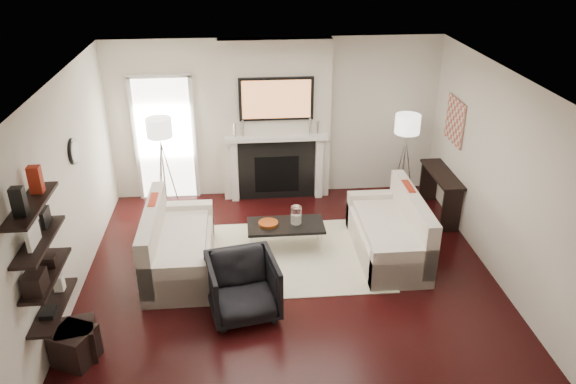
{
  "coord_description": "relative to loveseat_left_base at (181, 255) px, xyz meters",
  "views": [
    {
      "loc": [
        -0.59,
        -5.97,
        4.37
      ],
      "look_at": [
        0.0,
        0.6,
        1.15
      ],
      "focal_mm": 35.0,
      "sensor_mm": 36.0,
      "label": 1
    }
  ],
  "objects": [
    {
      "name": "room_envelope",
      "position": [
        1.48,
        -0.68,
        1.14
      ],
      "size": [
        6.0,
        6.0,
        6.0
      ],
      "color": "black",
      "rests_on": "ground"
    },
    {
      "name": "chimney_breast",
      "position": [
        1.48,
        2.2,
        1.14
      ],
      "size": [
        1.8,
        0.25,
        2.7
      ],
      "primitive_type": "cube",
      "color": "silver",
      "rests_on": "floor"
    },
    {
      "name": "fireplace_surround",
      "position": [
        1.48,
        2.06,
        0.31
      ],
      "size": [
        1.3,
        0.02,
        1.04
      ],
      "primitive_type": "cube",
      "color": "black",
      "rests_on": "floor"
    },
    {
      "name": "firebox",
      "position": [
        1.48,
        2.06,
        0.24
      ],
      "size": [
        0.75,
        0.02,
        0.65
      ],
      "primitive_type": "cube",
      "color": "black",
      "rests_on": "floor"
    },
    {
      "name": "mantel_pilaster_l",
      "position": [
        0.76,
        2.03,
        0.34
      ],
      "size": [
        0.12,
        0.08,
        1.1
      ],
      "primitive_type": "cube",
      "color": "white",
      "rests_on": "floor"
    },
    {
      "name": "mantel_pilaster_r",
      "position": [
        2.2,
        2.03,
        0.34
      ],
      "size": [
        0.12,
        0.08,
        1.1
      ],
      "primitive_type": "cube",
      "color": "white",
      "rests_on": "floor"
    },
    {
      "name": "mantel_shelf",
      "position": [
        1.48,
        2.01,
        0.91
      ],
      "size": [
        1.7,
        0.18,
        0.07
      ],
      "primitive_type": "cube",
      "color": "white",
      "rests_on": "chimney_breast"
    },
    {
      "name": "tv_body",
      "position": [
        1.48,
        2.04,
        1.57
      ],
      "size": [
        1.2,
        0.06,
        0.7
      ],
      "primitive_type": "cube",
      "color": "black",
      "rests_on": "chimney_breast"
    },
    {
      "name": "tv_screen",
      "position": [
        1.48,
        2.01,
        1.57
      ],
      "size": [
        1.1,
        0.0,
        0.62
      ],
      "primitive_type": "cube",
      "color": "#BF723F",
      "rests_on": "tv_body"
    },
    {
      "name": "candlestick_l_tall",
      "position": [
        0.93,
        2.02,
        1.09
      ],
      "size": [
        0.04,
        0.04,
        0.3
      ],
      "primitive_type": "cylinder",
      "color": "silver",
      "rests_on": "mantel_shelf"
    },
    {
      "name": "candlestick_l_short",
      "position": [
        0.8,
        2.02,
        1.06
      ],
      "size": [
        0.04,
        0.04,
        0.24
      ],
      "primitive_type": "cylinder",
      "color": "silver",
      "rests_on": "mantel_shelf"
    },
    {
      "name": "candlestick_r_tall",
      "position": [
        2.03,
        2.02,
        1.09
      ],
      "size": [
        0.04,
        0.04,
        0.3
      ],
      "primitive_type": "cylinder",
      "color": "silver",
      "rests_on": "mantel_shelf"
    },
    {
      "name": "candlestick_r_short",
      "position": [
        2.16,
        2.02,
        1.06
      ],
      "size": [
        0.04,
        0.04,
        0.24
      ],
      "primitive_type": "cylinder",
      "color": "silver",
      "rests_on": "mantel_shelf"
    },
    {
      "name": "hallway_panel",
      "position": [
        -0.37,
        2.3,
        0.84
      ],
      "size": [
        0.9,
        0.02,
        2.1
      ],
      "primitive_type": "cube",
      "color": "white",
      "rests_on": "floor"
    },
    {
      "name": "door_trim_l",
      "position": [
        -0.85,
        2.28,
        0.84
      ],
      "size": [
        0.06,
        0.06,
        2.16
      ],
      "primitive_type": "cube",
      "color": "white",
      "rests_on": "floor"
    },
    {
      "name": "door_trim_r",
      "position": [
        0.11,
        2.28,
        0.84
      ],
      "size": [
        0.06,
        0.06,
        2.16
      ],
      "primitive_type": "cube",
      "color": "white",
      "rests_on": "floor"
    },
    {
      "name": "door_trim_top",
      "position": [
        -0.37,
        2.28,
        1.92
      ],
      "size": [
        1.02,
        0.06,
        0.06
      ],
      "primitive_type": "cube",
      "color": "white",
      "rests_on": "wall_back"
    },
    {
      "name": "rug",
      "position": [
        1.57,
        0.16,
        -0.2
      ],
      "size": [
        2.6,
        2.0,
        0.01
      ],
      "primitive_type": "cube",
      "color": "beige",
      "rests_on": "floor"
    },
    {
      "name": "loveseat_left_base",
      "position": [
        0.0,
        0.0,
        0.0
      ],
      "size": [
        0.85,
        1.8,
        0.42
      ],
      "primitive_type": "cube",
      "color": "beige",
      "rests_on": "floor"
    },
    {
      "name": "loveseat_left_back",
      "position": [
        -0.33,
        0.0,
        0.32
      ],
      "size": [
        0.18,
        1.8,
        0.8
      ],
      "primitive_type": "cube",
      "color": "beige",
      "rests_on": "floor"
    },
    {
      "name": "loveseat_left_arm_n",
      "position": [
        0.0,
        -0.81,
        0.09
      ],
      "size": [
        0.85,
        0.18,
        0.6
      ],
      "primitive_type": "cube",
      "color": "beige",
      "rests_on": "floor"
    },
    {
      "name": "loveseat_left_arm_s",
      "position": [
        0.0,
        0.81,
        0.09
      ],
      "size": [
        0.85,
        0.18,
        0.6
      ],
      "primitive_type": "cube",
      "color": "beige",
      "rests_on": "floor"
    },
    {
      "name": "loveseat_left_cushion",
      "position": [
        0.05,
        0.0,
        0.26
      ],
      "size": [
        0.63,
        1.44,
        0.1
      ],
      "primitive_type": "cube",
      "color": "beige",
      "rests_on": "loveseat_left_base"
    },
    {
      "name": "pillow_left_orange",
      "position": [
        -0.33,
        0.3,
        0.52
      ],
      "size": [
        0.1,
        0.42,
        0.42
      ],
      "primitive_type": "cube",
      "color": "#9E2613",
      "rests_on": "loveseat_left_cushion"
    },
    {
      "name": "pillow_left_charcoal",
      "position": [
        -0.33,
        -0.3,
        0.51
      ],
      "size": [
        0.1,
        0.4,
        0.4
      ],
      "primitive_type": "cube",
      "color": "black",
      "rests_on": "loveseat_left_cushion"
    },
    {
      "name": "loveseat_right_base",
      "position": [
        2.91,
        0.1,
        0.0
      ],
      "size": [
        0.85,
        1.8,
        0.42
      ],
      "primitive_type": "cube",
      "color": "beige",
      "rests_on": "floor"
    },
    {
      "name": "loveseat_right_back",
      "position": [
        3.25,
        0.1,
        0.32
      ],
      "size": [
        0.18,
        1.8,
        0.8
      ],
      "primitive_type": "cube",
      "color": "beige",
      "rests_on": "floor"
    },
    {
      "name": "loveseat_right_arm_n",
      "position": [
        2.91,
        -0.71,
        0.09
      ],
      "size": [
        0.85,
        0.18,
        0.6
      ],
      "primitive_type": "cube",
      "color": "beige",
      "rests_on": "floor"
    },
    {
      "name": "loveseat_right_arm_s",
      "position": [
        2.91,
        0.91,
        0.09
      ],
      "size": [
        0.85,
        0.18,
        0.6
      ],
      "primitive_type": "cube",
      "color": "beige",
      "rests_on": "floor"
    },
    {
      "name": "loveseat_right_cushion",
      "position": [
        2.86,
        0.1,
        0.26
      ],
      "size": [
        0.63,
        1.44,
        0.1
      ],
      "primitive_type": "cube",
      "color": "beige",
      "rests_on": "loveseat_right_base"
    },
    {
      "name": "pillow_right_orange",
      "position": [
        3.25,
        0.4,
        0.52
      ],
      "size": [
        0.1,
        0.42,
        0.42
      ],
      "primitive_type": "cube",
      "color": "#9E2613",
      "rests_on": "loveseat_right_cushion"
    },
    {
      "name": "pillow_right_charcoal",
      "position": [
        3.25,
        -0.2,
        0.51
      ],
      "size": [
        0.1,
        0.4,
        0.4
      ],
      "primitive_type": "cube",
      "color": "black",
      "rests_on": "loveseat_right_cushion"
    },
    {
      "name": "coffee_table",
      "position": [
        1.48,
        0.36,
        0.19
      ],
      "size": [
        1.1,
        0.55,
        0.04
      ],
      "primitive_type": "cube",
      "color": "black",
      "rests_on": "floor"
    },
    {
      "name": "coffee_leg_nw",
      "position": [
        0.98,
        0.14,
        -0.02
      ],
      "size": [
        0.02,
        0.02,
        0.38
      ],
      "primitive_type": "cylinder",
      "color": "silver",
      "rests_on": "floor"
    },
    {
      "name": "coffee_leg_ne",
      "position": [
        1.98,
        0.14,
        -0.02
      ],
      "size": [
        0.02,
        0.02,
        0.38
      ],
      "primitive_type": "cylinder",
      "color": "silver",
      "rests_on": "floor"
    },
    {
      "name": "coffee_leg_sw",
      "position": [
        0.98,
        0.58,
        -0.02
      ],
      "size": [
        0.02,
        0.02,
        0.38
      ],
      "primitive_type": "cylinder",
      "color": "silver",
      "rests_on": "floor"
    },
    {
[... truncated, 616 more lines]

